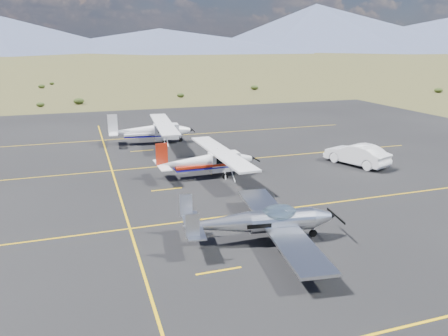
{
  "coord_description": "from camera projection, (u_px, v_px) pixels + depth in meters",
  "views": [
    {
      "loc": [
        -7.93,
        -18.96,
        9.15
      ],
      "look_at": [
        0.34,
        5.83,
        1.6
      ],
      "focal_mm": 35.0,
      "sensor_mm": 36.0,
      "label": 1
    }
  ],
  "objects": [
    {
      "name": "ground",
      "position": [
        254.0,
        229.0,
        22.23
      ],
      "size": [
        1600.0,
        1600.0,
        0.0
      ],
      "primitive_type": "plane",
      "color": "#383D1C",
      "rests_on": "ground"
    },
    {
      "name": "apron",
      "position": [
        213.0,
        187.0,
        28.61
      ],
      "size": [
        72.0,
        72.0,
        0.02
      ],
      "primitive_type": "cube",
      "color": "black",
      "rests_on": "ground"
    },
    {
      "name": "aircraft_low_wing",
      "position": [
        264.0,
        221.0,
        20.52
      ],
      "size": [
        7.28,
        10.09,
        2.18
      ],
      "rotation": [
        0.0,
        0.0,
        -0.12
      ],
      "color": "silver",
      "rests_on": "apron"
    },
    {
      "name": "aircraft_cessna",
      "position": [
        207.0,
        160.0,
        30.56
      ],
      "size": [
        6.26,
        10.46,
        2.66
      ],
      "rotation": [
        0.0,
        0.0,
        0.02
      ],
      "color": "white",
      "rests_on": "apron"
    },
    {
      "name": "aircraft_plain",
      "position": [
        152.0,
        130.0,
        40.61
      ],
      "size": [
        6.83,
        11.37,
        2.87
      ],
      "rotation": [
        0.0,
        0.0,
        -0.07
      ],
      "color": "white",
      "rests_on": "apron"
    },
    {
      "name": "sedan",
      "position": [
        357.0,
        154.0,
        33.59
      ],
      "size": [
        3.43,
        5.33,
        1.66
      ],
      "primitive_type": "imported",
      "rotation": [
        0.0,
        0.0,
        3.5
      ],
      "color": "white",
      "rests_on": "apron"
    }
  ]
}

